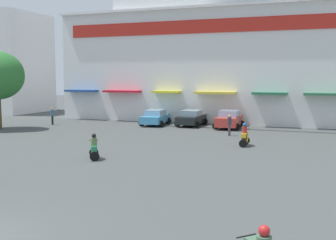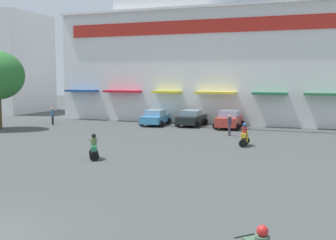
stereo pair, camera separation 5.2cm
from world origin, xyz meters
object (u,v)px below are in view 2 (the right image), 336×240
at_px(scooter_rider_1, 94,149).
at_px(pedestrian_0, 230,124).
at_px(parked_car_2, 229,119).
at_px(scooter_rider_5, 244,136).
at_px(parked_car_0, 155,117).
at_px(parked_car_1, 192,118).
at_px(pedestrian_1, 53,115).

relative_size(scooter_rider_1, pedestrian_0, 0.89).
distance_m(parked_car_2, scooter_rider_5, 9.39).
height_order(parked_car_0, pedestrian_0, pedestrian_0).
xyz_separation_m(parked_car_1, pedestrian_0, (4.65, -5.15, 0.21)).
distance_m(parked_car_2, pedestrian_1, 16.59).
height_order(parked_car_0, parked_car_1, parked_car_1).
distance_m(parked_car_1, pedestrian_1, 13.18).
height_order(scooter_rider_1, pedestrian_0, pedestrian_0).
bearing_deg(parked_car_0, scooter_rider_1, -79.92).
bearing_deg(scooter_rider_1, parked_car_2, 75.71).
bearing_deg(scooter_rider_5, parked_car_0, 138.18).
height_order(scooter_rider_5, pedestrian_1, pedestrian_1).
distance_m(parked_car_2, pedestrian_0, 4.70).
bearing_deg(parked_car_2, scooter_rider_1, -104.29).
bearing_deg(scooter_rider_5, scooter_rider_1, -134.03).
bearing_deg(parked_car_0, parked_car_1, 10.05).
xyz_separation_m(parked_car_1, scooter_rider_1, (-0.49, -16.79, -0.14)).
distance_m(parked_car_1, pedestrian_0, 6.94).
relative_size(parked_car_0, parked_car_2, 1.07).
relative_size(scooter_rider_5, pedestrian_1, 0.94).
xyz_separation_m(parked_car_2, pedestrian_1, (-16.29, -3.13, 0.16)).
height_order(parked_car_0, pedestrian_1, pedestrian_1).
bearing_deg(pedestrian_0, parked_car_0, 150.40).
bearing_deg(parked_car_0, pedestrian_0, -29.60).
height_order(parked_car_1, pedestrian_0, pedestrian_0).
distance_m(pedestrian_0, pedestrian_1, 17.36).
xyz_separation_m(parked_car_2, pedestrian_0, (1.00, -4.59, 0.15)).
height_order(parked_car_2, pedestrian_0, pedestrian_0).
xyz_separation_m(parked_car_0, scooter_rider_5, (9.94, -8.89, -0.09)).
xyz_separation_m(parked_car_1, pedestrian_1, (-12.65, -3.70, 0.21)).
bearing_deg(parked_car_2, pedestrian_1, -169.11).
relative_size(scooter_rider_5, pedestrian_0, 0.95).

